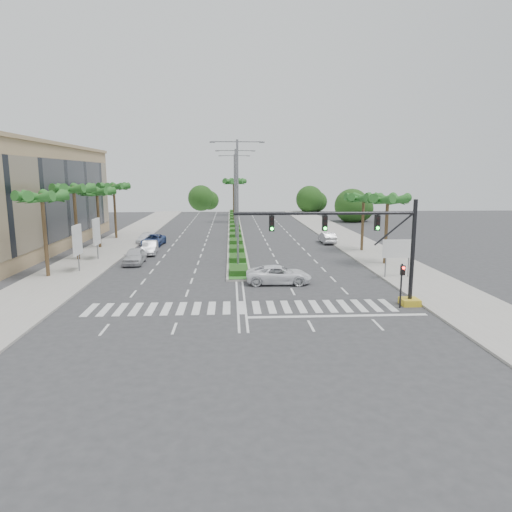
{
  "coord_description": "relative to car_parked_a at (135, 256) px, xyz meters",
  "views": [
    {
      "loc": [
        -0.67,
        -29.48,
        8.81
      ],
      "look_at": [
        1.13,
        2.86,
        3.0
      ],
      "focal_mm": 32.0,
      "sensor_mm": 36.0,
      "label": 1
    }
  ],
  "objects": [
    {
      "name": "palm_median_a",
      "position": [
        10.26,
        39.2,
        6.39
      ],
      "size": [
        4.57,
        4.68,
        8.05
      ],
      "color": "brown",
      "rests_on": "ground"
    },
    {
      "name": "building",
      "position": [
        -15.74,
        10.2,
        5.21
      ],
      "size": [
        12.0,
        36.0,
        12.0
      ],
      "primitive_type": "cube",
      "color": "tan",
      "rests_on": "ground"
    },
    {
      "name": "car_right",
      "position": [
        22.06,
        12.65,
        -0.07
      ],
      "size": [
        1.67,
        4.42,
        1.44
      ],
      "primitive_type": "imported",
      "rotation": [
        0.0,
        0.0,
        3.17
      ],
      "color": "#A5A5A9",
      "rests_on": "ground"
    },
    {
      "name": "billboard_near",
      "position": [
        -4.24,
        -3.8,
        2.17
      ],
      "size": [
        0.18,
        2.1,
        4.35
      ],
      "color": "slate",
      "rests_on": "ground"
    },
    {
      "name": "median_grass",
      "position": [
        10.26,
        29.2,
        -0.57
      ],
      "size": [
        1.8,
        75.0,
        0.04
      ],
      "primitive_type": "cube",
      "color": "#2A6322",
      "rests_on": "median"
    },
    {
      "name": "palm_right_far",
      "position": [
        24.76,
        6.2,
        5.13
      ],
      "size": [
        4.57,
        4.68,
        6.75
      ],
      "color": "brown",
      "rests_on": "ground"
    },
    {
      "name": "palm_median_b",
      "position": [
        10.26,
        54.2,
        6.39
      ],
      "size": [
        4.57,
        4.68,
        8.05
      ],
      "color": "brown",
      "rests_on": "ground"
    },
    {
      "name": "signal_gantry",
      "position": [
        19.53,
        -15.8,
        2.67
      ],
      "size": [
        12.6,
        1.2,
        7.2
      ],
      "color": "gold",
      "rests_on": "ground"
    },
    {
      "name": "footpath_right",
      "position": [
        25.46,
        4.2,
        -0.71
      ],
      "size": [
        6.0,
        120.0,
        0.15
      ],
      "primitive_type": "cube",
      "color": "gray",
      "rests_on": "ground"
    },
    {
      "name": "palm_left_end",
      "position": [
        -6.24,
        18.2,
        6.1
      ],
      "size": [
        4.57,
        4.68,
        7.75
      ],
      "color": "brown",
      "rests_on": "ground"
    },
    {
      "name": "car_parked_b",
      "position": [
        0.51,
        5.62,
        -0.05
      ],
      "size": [
        1.89,
        4.57,
        1.47
      ],
      "primitive_type": "imported",
      "rotation": [
        0.0,
        0.0,
        0.07
      ],
      "color": "silver",
      "rests_on": "ground"
    },
    {
      "name": "billboard_far",
      "position": [
        -4.24,
        2.2,
        2.17
      ],
      "size": [
        0.18,
        2.1,
        4.35
      ],
      "color": "slate",
      "rests_on": "ground"
    },
    {
      "name": "palm_left_near",
      "position": [
        -6.24,
        -5.8,
        5.9
      ],
      "size": [
        4.57,
        4.68,
        7.55
      ],
      "color": "brown",
      "rests_on": "ground"
    },
    {
      "name": "palm_left_mid",
      "position": [
        -6.24,
        2.2,
        6.29
      ],
      "size": [
        4.57,
        4.68,
        7.95
      ],
      "color": "brown",
      "rests_on": "ground"
    },
    {
      "name": "car_crossing",
      "position": [
        13.47,
        -9.1,
        -0.05
      ],
      "size": [
        5.41,
        2.65,
        1.48
      ],
      "primitive_type": "imported",
      "rotation": [
        0.0,
        0.0,
        1.53
      ],
      "color": "white",
      "rests_on": "ground"
    },
    {
      "name": "median",
      "position": [
        10.26,
        29.2,
        -0.69
      ],
      "size": [
        2.2,
        75.0,
        0.2
      ],
      "primitive_type": "cube",
      "color": "gray",
      "rests_on": "ground"
    },
    {
      "name": "car_parked_c",
      "position": [
        -0.1,
        11.88,
        -0.09
      ],
      "size": [
        2.69,
        5.17,
        1.39
      ],
      "primitive_type": "imported",
      "rotation": [
        0.0,
        0.0,
        -0.08
      ],
      "color": "navy",
      "rests_on": "ground"
    },
    {
      "name": "car_parked_d",
      "position": [
        -1.44,
        13.86,
        -0.15
      ],
      "size": [
        2.02,
        4.48,
        1.27
      ],
      "primitive_type": "imported",
      "rotation": [
        0.0,
        0.0,
        -0.06
      ],
      "color": "white",
      "rests_on": "ground"
    },
    {
      "name": "streetlight_mid",
      "position": [
        10.26,
        14.2,
        6.02
      ],
      "size": [
        5.1,
        0.25,
        12.0
      ],
      "color": "slate",
      "rests_on": "ground"
    },
    {
      "name": "ground",
      "position": [
        10.26,
        -15.8,
        -0.79
      ],
      "size": [
        160.0,
        160.0,
        0.0
      ],
      "primitive_type": "plane",
      "color": "#333335",
      "rests_on": "ground"
    },
    {
      "name": "direction_sign",
      "position": [
        23.76,
        -7.81,
        1.67
      ],
      "size": [
        2.7,
        0.11,
        3.4
      ],
      "color": "slate",
      "rests_on": "ground"
    },
    {
      "name": "car_parked_a",
      "position": [
        0.0,
        0.0,
        0.0
      ],
      "size": [
        1.95,
        4.65,
        1.57
      ],
      "primitive_type": "imported",
      "rotation": [
        0.0,
        0.0,
        0.02
      ],
      "color": "silver",
      "rests_on": "ground"
    },
    {
      "name": "streetlight_far",
      "position": [
        10.26,
        30.2,
        6.02
      ],
      "size": [
        5.1,
        0.25,
        12.0
      ],
      "color": "slate",
      "rests_on": "ground"
    },
    {
      "name": "palm_right_near",
      "position": [
        24.76,
        -1.8,
        5.42
      ],
      "size": [
        4.57,
        4.68,
        7.05
      ],
      "color": "brown",
      "rests_on": "ground"
    },
    {
      "name": "streetlight_near",
      "position": [
        10.26,
        -1.8,
        6.02
      ],
      "size": [
        5.1,
        0.25,
        12.0
      ],
      "color": "slate",
      "rests_on": "ground"
    },
    {
      "name": "pedestrian_signal",
      "position": [
        20.86,
        -16.48,
        1.26
      ],
      "size": [
        0.28,
        0.36,
        3.0
      ],
      "color": "black",
      "rests_on": "ground"
    },
    {
      "name": "palm_left_far",
      "position": [
        -6.24,
        10.2,
        5.71
      ],
      "size": [
        4.57,
        4.68,
        7.35
      ],
      "color": "brown",
      "rests_on": "ground"
    },
    {
      "name": "footpath_left",
      "position": [
        -4.94,
        4.2,
        -0.71
      ],
      "size": [
        6.0,
        120.0,
        0.15
      ],
      "primitive_type": "cube",
      "color": "gray",
      "rests_on": "ground"
    }
  ]
}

